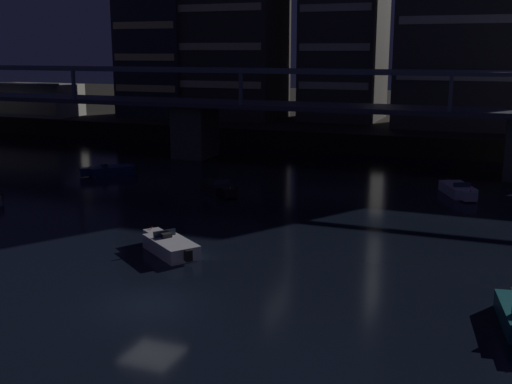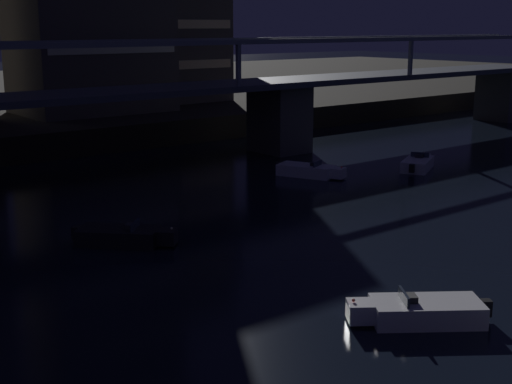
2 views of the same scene
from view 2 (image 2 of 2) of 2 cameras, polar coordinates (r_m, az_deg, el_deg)
river_bridge at (r=50.53m, az=-12.32°, el=6.06°), size 103.81×6.40×9.38m
tower_east_low at (r=79.88m, az=-7.44°, el=14.79°), size 12.02×9.15×21.36m
speedboat_near_right at (r=54.01m, az=12.85°, el=2.23°), size 4.90×3.50×1.16m
speedboat_far_left at (r=50.27m, az=4.27°, el=1.73°), size 3.22×5.02×1.16m
speedboat_far_center at (r=35.25m, az=-10.62°, el=-3.48°), size 4.37×4.41×1.16m
speedboat_far_right at (r=26.50m, az=13.05°, el=-9.29°), size 4.70×3.97×1.16m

